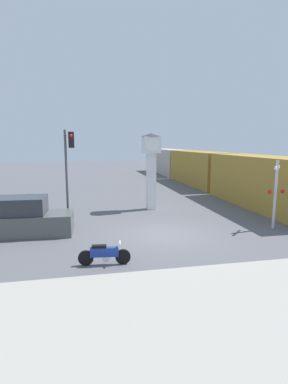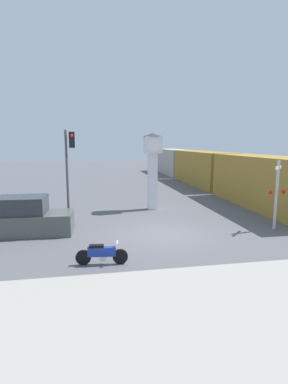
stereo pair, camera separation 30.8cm
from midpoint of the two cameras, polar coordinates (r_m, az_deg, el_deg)
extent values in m
plane|color=#56565B|center=(14.24, 3.10, -8.10)|extent=(120.00, 120.00, 0.00)
cube|color=#9E998E|center=(8.21, 16.40, -21.94)|extent=(36.00, 6.00, 0.10)
cylinder|color=black|center=(10.90, -4.86, -12.18)|extent=(0.55, 0.15, 0.54)
cylinder|color=black|center=(10.97, -11.82, -12.19)|extent=(0.55, 0.15, 0.54)
cube|color=navy|center=(10.85, -8.38, -11.23)|extent=(1.01, 0.31, 0.33)
cube|color=black|center=(10.79, -9.38, -10.20)|extent=(0.53, 0.26, 0.09)
cylinder|color=silver|center=(10.92, -8.10, -12.34)|extent=(0.27, 0.21, 0.25)
cube|color=silver|center=(10.72, -5.42, -9.58)|extent=(0.10, 0.40, 0.04)
cube|color=white|center=(19.26, 0.90, 2.03)|extent=(0.55, 0.55, 3.63)
cube|color=white|center=(19.10, 0.92, 9.00)|extent=(1.04, 1.04, 1.04)
cylinder|color=white|center=(18.59, 1.27, 8.99)|extent=(0.83, 0.02, 0.83)
cone|color=#333338|center=(19.11, 0.92, 10.85)|extent=(1.24, 1.24, 0.20)
cube|color=olive|center=(21.38, 21.51, 1.79)|extent=(2.80, 10.88, 3.40)
cube|color=olive|center=(31.58, 10.17, 4.52)|extent=(2.80, 10.88, 3.40)
cube|color=#ADA393|center=(42.45, 4.46, 5.83)|extent=(2.80, 10.88, 3.40)
cylinder|color=#47474C|center=(15.82, -15.04, 2.46)|extent=(0.12, 0.12, 4.91)
cube|color=black|center=(15.70, -14.24, 9.61)|extent=(0.28, 0.24, 0.80)
sphere|color=red|center=(15.56, -14.30, 10.35)|extent=(0.16, 0.16, 0.16)
cylinder|color=#B7B7BC|center=(16.16, 23.22, -0.50)|extent=(0.14, 0.14, 3.43)
cube|color=white|center=(16.00, 23.53, 4.32)|extent=(0.82, 0.82, 0.14)
sphere|color=red|center=(15.89, 22.32, 0.03)|extent=(0.20, 0.20, 0.20)
sphere|color=red|center=(16.29, 24.37, 0.11)|extent=(0.20, 0.20, 0.20)
cube|color=#4C514C|center=(15.18, -21.98, -5.71)|extent=(4.27, 1.97, 1.00)
cube|color=#262B33|center=(15.03, -22.93, -2.39)|extent=(2.27, 1.75, 0.80)
camera|label=1|loc=(0.15, -90.59, -0.10)|focal=28.00mm
camera|label=2|loc=(0.15, 89.41, 0.10)|focal=28.00mm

